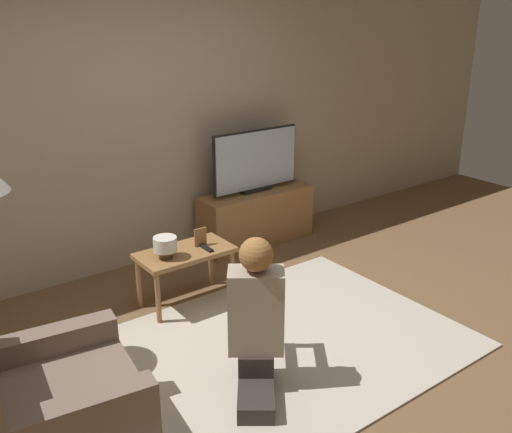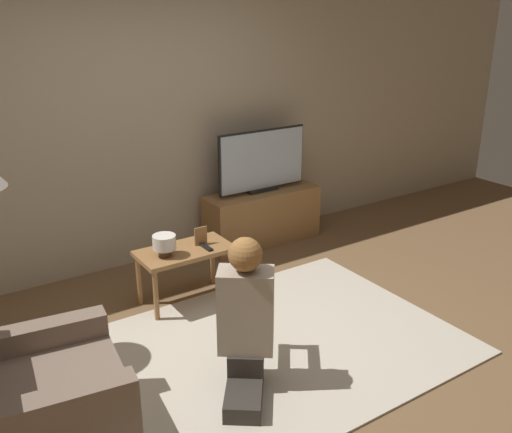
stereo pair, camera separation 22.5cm
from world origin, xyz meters
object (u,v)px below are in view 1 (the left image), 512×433
object	(u,v)px
armchair	(51,413)
table_lamp	(165,245)
tv	(256,161)
person_kneeling	(256,315)
coffee_table	(185,258)

from	to	relation	value
armchair	table_lamp	xyz separation A→B (m)	(1.24, 1.02, 0.29)
armchair	tv	bearing A→B (deg)	-49.19
tv	table_lamp	distance (m)	1.60
person_kneeling	table_lamp	distance (m)	1.18
tv	table_lamp	bearing A→B (deg)	-152.71
person_kneeling	tv	bearing A→B (deg)	-89.95
tv	person_kneeling	distance (m)	2.39
armchair	coffee_table	bearing A→B (deg)	-46.18
coffee_table	armchair	bearing A→B (deg)	-143.52
armchair	person_kneeling	world-z (taller)	person_kneeling
tv	coffee_table	size ratio (longest dim) A/B	1.29
tv	person_kneeling	bearing A→B (deg)	-126.60
person_kneeling	armchair	bearing A→B (deg)	29.30
coffee_table	table_lamp	distance (m)	0.25
tv	armchair	world-z (taller)	tv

